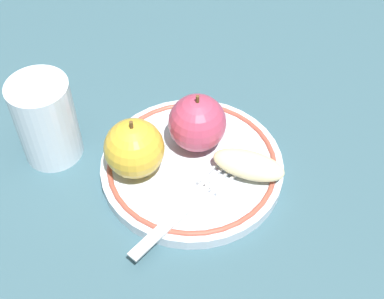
# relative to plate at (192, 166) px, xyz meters

# --- Properties ---
(ground_plane) EXTENTS (2.00, 2.00, 0.00)m
(ground_plane) POSITION_rel_plate_xyz_m (0.02, 0.01, -0.01)
(ground_plane) COLOR #335460
(plate) EXTENTS (0.20, 0.20, 0.02)m
(plate) POSITION_rel_plate_xyz_m (0.00, 0.00, 0.00)
(plate) COLOR silver
(plate) RESTS_ON ground_plane
(apple_red_whole) EXTENTS (0.06, 0.06, 0.07)m
(apple_red_whole) POSITION_rel_plate_xyz_m (-0.01, 0.03, 0.04)
(apple_red_whole) COLOR #B33C59
(apple_red_whole) RESTS_ON plate
(apple_second_whole) EXTENTS (0.06, 0.06, 0.07)m
(apple_second_whole) POSITION_rel_plate_xyz_m (-0.04, -0.04, 0.04)
(apple_second_whole) COLOR gold
(apple_second_whole) RESTS_ON plate
(apple_slice_front) EXTENTS (0.09, 0.06, 0.03)m
(apple_slice_front) POSITION_rel_plate_xyz_m (0.06, 0.02, 0.02)
(apple_slice_front) COLOR beige
(apple_slice_front) RESTS_ON plate
(fork) EXTENTS (0.03, 0.17, 0.00)m
(fork) POSITION_rel_plate_xyz_m (0.03, -0.05, 0.01)
(fork) COLOR silver
(fork) RESTS_ON plate
(drinking_glass) EXTENTS (0.07, 0.07, 0.10)m
(drinking_glass) POSITION_rel_plate_xyz_m (-0.15, -0.07, 0.04)
(drinking_glass) COLOR white
(drinking_glass) RESTS_ON ground_plane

